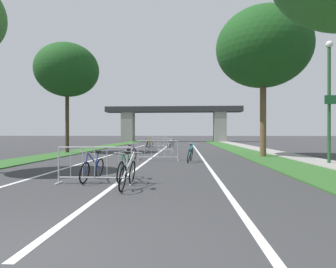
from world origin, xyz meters
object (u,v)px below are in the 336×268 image
Objects in this scene: lamppost_with_sign at (329,92)px; bicycle_black_6 at (172,143)px; crowd_barrier_third at (159,145)px; bicycle_blue_3 at (93,169)px; bicycle_yellow_7 at (150,144)px; bicycle_white_8 at (170,144)px; bicycle_orange_5 at (147,144)px; bicycle_teal_0 at (190,154)px; bicycle_silver_4 at (128,173)px; crowd_barrier_fourth at (157,142)px; bicycle_purple_1 at (132,153)px; crowd_barrier_nearest at (95,166)px; crowd_barrier_second at (158,151)px; tree_right_pine_far at (263,48)px; bicycle_green_2 at (125,169)px; tree_left_oak_near at (67,70)px.

lamppost_with_sign is 3.41× the size of bicycle_black_6.
crowd_barrier_third reaches higher than bicycle_blue_3.
bicycle_yellow_7 reaches higher than bicycle_white_8.
lamppost_with_sign reaches higher than bicycle_white_8.
bicycle_yellow_7 is (0.41, -0.94, 0.03)m from bicycle_orange_5.
bicycle_silver_4 is at bearing -95.77° from bicycle_teal_0.
crowd_barrier_fourth is at bearing 122.17° from lamppost_with_sign.
bicycle_black_6 is (-1.56, 14.68, 0.01)m from bicycle_teal_0.
bicycle_teal_0 is (3.08, -14.15, -0.14)m from crowd_barrier_fourth.
bicycle_teal_0 is 3.26m from bicycle_purple_1.
crowd_barrier_second is at bearing 80.46° from crowd_barrier_nearest.
tree_right_pine_far is 5.39× the size of bicycle_white_8.
crowd_barrier_nearest is at bearing 41.49° from bicycle_green_2.
tree_left_oak_near reaches higher than bicycle_silver_4.
bicycle_orange_5 is (-10.43, 15.33, -2.97)m from lamppost_with_sign.
crowd_barrier_third is at bearing -82.74° from crowd_barrier_fourth.
lamppost_with_sign is at bearing 103.70° from bicycle_black_6.
tree_right_pine_far is at bearing -55.63° from crowd_barrier_fourth.
crowd_barrier_second reaches higher than bicycle_teal_0.
bicycle_silver_4 is (0.31, -1.08, 0.01)m from bicycle_green_2.
crowd_barrier_fourth is at bearing 96.32° from bicycle_purple_1.
tree_right_pine_far is 13.13m from bicycle_blue_3.
bicycle_white_8 is at bearing -171.10° from bicycle_yellow_7.
bicycle_orange_5 is 1.03× the size of bicycle_yellow_7.
bicycle_silver_4 reaches higher than bicycle_blue_3.
crowd_barrier_third reaches higher than bicycle_orange_5.
tree_right_pine_far is 5.21× the size of bicycle_blue_3.
bicycle_blue_3 is 0.98× the size of bicycle_silver_4.
bicycle_blue_3 is at bearing 6.28° from bicycle_green_2.
crowd_barrier_third is (-0.54, 6.78, 0.00)m from crowd_barrier_second.
crowd_barrier_nearest reaches higher than bicycle_blue_3.
tree_right_pine_far is 13.19m from bicycle_silver_4.
tree_right_pine_far is 5.43m from lamppost_with_sign.
crowd_barrier_nearest reaches higher than bicycle_silver_4.
crowd_barrier_second reaches higher than bicycle_yellow_7.
bicycle_purple_1 is (-9.43, 1.73, -2.98)m from lamppost_with_sign.
crowd_barrier_nearest is 13.58m from crowd_barrier_third.
bicycle_black_6 is at bearing -87.93° from bicycle_green_2.
bicycle_teal_0 is 0.99× the size of bicycle_white_8.
crowd_barrier_second is at bearing -97.56° from bicycle_blue_3.
crowd_barrier_fourth is at bearing -83.56° from bicycle_green_2.
bicycle_yellow_7 is 0.99× the size of bicycle_white_8.
tree_right_pine_far reaches higher than bicycle_yellow_7.
crowd_barrier_second is 1.26× the size of bicycle_blue_3.
bicycle_white_8 is (-6.20, 10.44, -6.17)m from tree_right_pine_far.
crowd_barrier_third is at bearing 94.59° from crowd_barrier_second.
bicycle_blue_3 is at bearing -93.66° from crowd_barrier_third.
lamppost_with_sign is at bearing -3.88° from bicycle_purple_1.
crowd_barrier_fourth reaches higher than bicycle_blue_3.
bicycle_purple_1 is at bearing 92.50° from crowd_barrier_nearest.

